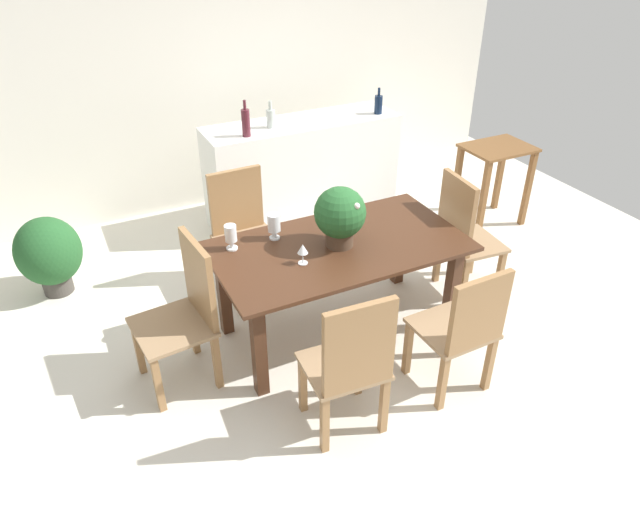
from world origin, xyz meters
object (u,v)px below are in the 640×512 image
object	(u,v)px
chair_head_end	(187,308)
wine_glass	(303,250)
flower_centerpiece	(340,215)
crystal_vase_center_near	(231,235)
chair_foot_end	(463,232)
chair_near_right	(464,327)
side_table	(495,168)
wine_bottle_dark	(271,118)
dining_table	(339,259)
kitchen_counter	(303,170)
wine_bottle_clear	(246,122)
potted_plant_floor	(49,253)
chair_far_left	(242,225)
chair_near_left	(351,362)
crystal_vase_left	(274,224)
wine_bottle_green	(378,104)

from	to	relation	value
chair_head_end	wine_glass	size ratio (longest dim) A/B	7.12
flower_centerpiece	crystal_vase_center_near	bearing A→B (deg)	157.97
chair_foot_end	chair_near_right	bearing A→B (deg)	147.20
wine_glass	side_table	size ratio (longest dim) A/B	0.18
flower_centerpiece	wine_bottle_dark	bearing A→B (deg)	82.77
chair_near_right	crystal_vase_center_near	bearing A→B (deg)	-48.87
chair_foot_end	wine_bottle_dark	size ratio (longest dim) A/B	4.20
dining_table	chair_head_end	xyz separation A→B (m)	(-1.08, 0.01, -0.06)
kitchen_counter	wine_bottle_dark	bearing A→B (deg)	-174.54
kitchen_counter	wine_bottle_clear	world-z (taller)	wine_bottle_clear
chair_foot_end	potted_plant_floor	distance (m)	3.25
flower_centerpiece	wine_bottle_clear	world-z (taller)	wine_bottle_clear
chair_far_left	wine_glass	bearing A→B (deg)	-87.60
dining_table	chair_near_right	size ratio (longest dim) A/B	1.85
wine_bottle_dark	crystal_vase_center_near	bearing A→B (deg)	-121.43
wine_bottle_clear	chair_far_left	bearing A→B (deg)	-115.00
chair_near_right	chair_near_left	world-z (taller)	chair_near_left
crystal_vase_left	crystal_vase_center_near	bearing A→B (deg)	-179.44
chair_far_left	potted_plant_floor	bearing A→B (deg)	157.32
kitchen_counter	side_table	world-z (taller)	kitchen_counter
chair_head_end	potted_plant_floor	world-z (taller)	chair_head_end
chair_foot_end	kitchen_counter	world-z (taller)	chair_foot_end
chair_far_left	crystal_vase_left	xyz separation A→B (m)	(0.03, -0.62, 0.31)
crystal_vase_left	kitchen_counter	size ratio (longest dim) A/B	0.10
chair_foot_end	chair_near_left	distance (m)	1.74
chair_far_left	chair_near_left	world-z (taller)	chair_near_left
side_table	kitchen_counter	bearing A→B (deg)	149.54
chair_near_right	chair_head_end	distance (m)	1.73
wine_bottle_green	flower_centerpiece	bearing A→B (deg)	-128.00
dining_table	chair_near_right	xyz separation A→B (m)	(0.39, -0.89, -0.09)
chair_foot_end	wine_bottle_green	distance (m)	1.74
crystal_vase_left	potted_plant_floor	xyz separation A→B (m)	(-1.46, 1.17, -0.48)
wine_bottle_clear	side_table	size ratio (longest dim) A/B	0.40
chair_near_right	chair_head_end	size ratio (longest dim) A/B	0.93
flower_centerpiece	wine_bottle_dark	world-z (taller)	wine_bottle_dark
flower_centerpiece	wine_bottle_dark	size ratio (longest dim) A/B	1.74
chair_near_right	chair_foot_end	world-z (taller)	chair_foot_end
wine_glass	chair_head_end	bearing A→B (deg)	171.36
chair_foot_end	crystal_vase_left	size ratio (longest dim) A/B	5.45
wine_bottle_green	potted_plant_floor	world-z (taller)	wine_bottle_green
potted_plant_floor	chair_near_left	bearing A→B (deg)	-58.73
crystal_vase_left	chair_near_right	bearing A→B (deg)	-57.12
chair_near_left	flower_centerpiece	world-z (taller)	flower_centerpiece
kitchen_counter	wine_bottle_clear	size ratio (longest dim) A/B	5.88
chair_near_left	chair_near_right	bearing A→B (deg)	-176.13
crystal_vase_center_near	flower_centerpiece	bearing A→B (deg)	-22.03
dining_table	kitchen_counter	xyz separation A→B (m)	(0.54, 1.77, -0.12)
chair_head_end	wine_glass	distance (m)	0.82
kitchen_counter	wine_bottle_green	world-z (taller)	wine_bottle_green
chair_far_left	wine_bottle_green	bearing A→B (deg)	22.49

